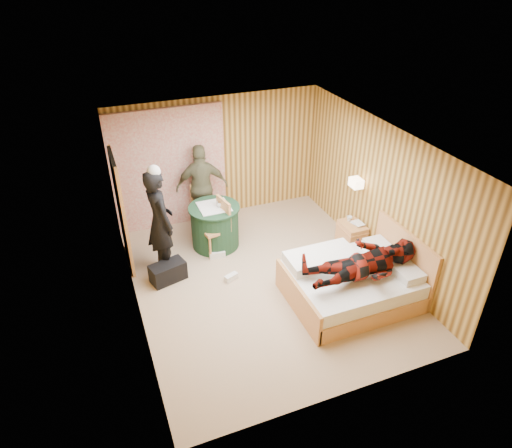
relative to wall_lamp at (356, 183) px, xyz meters
name	(u,v)px	position (x,y,z in m)	size (l,w,h in m)	color
floor	(265,280)	(-1.92, -0.45, -1.30)	(4.20, 5.00, 0.01)	tan
ceiling	(266,142)	(-1.92, -0.45, 1.20)	(4.20, 5.00, 0.01)	silver
wall_back	(218,158)	(-1.92, 2.05, -0.05)	(4.20, 0.02, 2.50)	gold
wall_left	(129,245)	(-4.02, -0.45, -0.05)	(0.02, 5.00, 2.50)	gold
wall_right	(379,195)	(0.18, -0.45, -0.05)	(0.02, 5.00, 2.50)	gold
curtain	(169,169)	(-2.92, 1.98, -0.10)	(2.20, 0.08, 2.40)	beige
doorway	(121,212)	(-3.98, 0.95, -0.28)	(0.06, 0.90, 2.05)	black
wall_lamp	(356,183)	(0.00, 0.00, 0.00)	(0.26, 0.24, 0.16)	gold
bed	(351,282)	(-0.80, -1.34, -1.00)	(1.96, 1.51, 1.04)	#E3945D
nightstand	(351,236)	(-0.04, -0.12, -1.03)	(0.39, 0.54, 0.52)	#E3945D
round_table	(215,226)	(-2.37, 0.90, -0.88)	(0.94, 0.94, 0.84)	#1E4227
chair_far	(203,203)	(-2.39, 1.64, -0.76)	(0.48, 0.48, 0.93)	#E3945D
chair_near	(218,222)	(-2.36, 0.71, -0.70)	(0.55, 0.55, 1.04)	#E3945D
duffel_bag	(168,272)	(-3.44, 0.16, -1.13)	(0.59, 0.31, 0.33)	black
sneaker_left	(217,254)	(-2.47, 0.49, -1.24)	(0.29, 0.12, 0.13)	silver
sneaker_right	(231,277)	(-2.45, -0.22, -1.25)	(0.24, 0.10, 0.11)	silver
woman_standing	(160,222)	(-3.42, 0.53, -0.35)	(0.69, 0.45, 1.89)	black
man_at_table	(202,187)	(-2.37, 1.69, -0.44)	(1.01, 0.42, 1.72)	brown
man_on_bed	(366,256)	(-0.77, -1.57, -0.35)	(1.77, 0.67, 0.86)	maroon
book_lower	(354,225)	(-0.04, -0.17, -0.77)	(0.17, 0.22, 0.02)	silver
book_upper	(354,224)	(-0.04, -0.17, -0.75)	(0.16, 0.22, 0.02)	silver
cup_nightstand	(349,219)	(-0.04, 0.01, -0.74)	(0.10, 0.10, 0.09)	silver
cup_table	(220,204)	(-2.27, 0.85, -0.41)	(0.12, 0.12, 0.10)	silver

